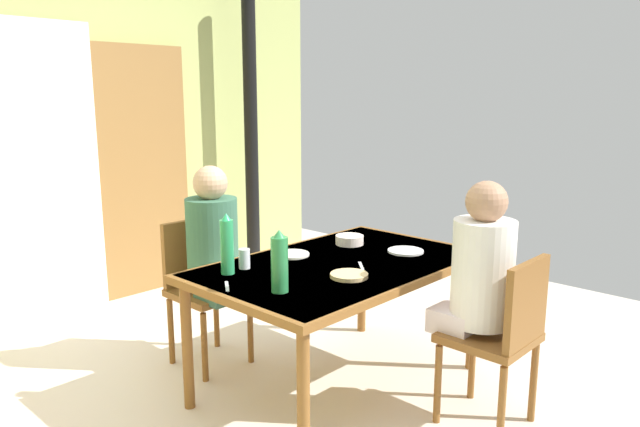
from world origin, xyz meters
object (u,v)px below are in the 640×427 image
Objects in this scene: person_near_diner at (480,270)px; serving_bowl_center at (350,240)px; dining_table at (340,273)px; water_bottle_green_far at (227,245)px; water_bottle_green_near at (280,263)px; chair_near_diner at (503,332)px; person_far_diner at (214,241)px; chair_far_diner at (202,282)px.

serving_bowl_center is at bearing 83.11° from person_near_diner.
water_bottle_green_far is (-0.54, 0.28, 0.21)m from dining_table.
water_bottle_green_near is at bearing -168.24° from dining_table.
dining_table is at bearing 104.90° from chair_near_diner.
person_near_diner is 4.53× the size of serving_bowl_center.
person_far_diner reaches higher than dining_table.
chair_near_diner and chair_far_diner have the same top height.
water_bottle_green_far reaches higher than serving_bowl_center.
chair_near_diner is 2.97× the size of water_bottle_green_near.
water_bottle_green_far is at bearing 127.71° from person_near_diner.
serving_bowl_center is (0.65, -0.49, -0.03)m from person_far_diner.
chair_near_diner is at bearing -43.22° from water_bottle_green_near.
chair_near_diner is at bearing -90.00° from person_near_diner.
serving_bowl_center reaches higher than dining_table.
water_bottle_green_far is 0.89m from serving_bowl_center.
water_bottle_green_far is at bearing 67.48° from chair_far_diner.
chair_far_diner reaches higher than dining_table.
serving_bowl_center is (0.11, 0.93, -0.03)m from person_near_diner.
chair_far_diner reaches higher than serving_bowl_center.
water_bottle_green_far is at bearing 152.43° from dining_table.
dining_table is 5.33× the size of water_bottle_green_near.
chair_near_diner is 2.78× the size of water_bottle_green_far.
chair_near_diner is 1.13m from water_bottle_green_near.
dining_table is 2.03× the size of person_far_diner.
person_far_diner is (-0.00, -0.14, 0.28)m from chair_far_diner.
person_near_diner reaches higher than dining_table.
person_far_diner is 0.81m from serving_bowl_center.
chair_far_diner is 1.06m from water_bottle_green_near.
chair_far_diner is 1.13× the size of person_far_diner.
chair_near_diner is at bearing -96.01° from serving_bowl_center.
chair_near_diner reaches higher than dining_table.
chair_near_diner is at bearing 108.96° from person_far_diner.
person_far_diner is (-0.53, 1.55, 0.28)m from chair_near_diner.
dining_table is at bearing 113.55° from person_far_diner.
person_near_diner is at bearing -52.29° from water_bottle_green_far.
person_far_diner reaches higher than serving_bowl_center.
chair_far_diner is at bearing 67.48° from water_bottle_green_far.
serving_bowl_center is (0.88, -0.06, -0.12)m from water_bottle_green_far.
person_near_diner is 0.98m from water_bottle_green_near.
serving_bowl_center is at bearing -4.00° from water_bottle_green_far.
person_far_diner is at bearing 142.97° from serving_bowl_center.
chair_far_diner is at bearing 75.78° from water_bottle_green_near.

